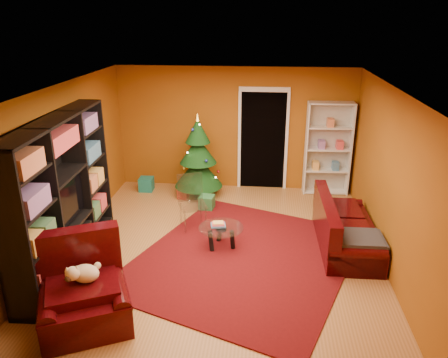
# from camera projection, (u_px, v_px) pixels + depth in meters

# --- Properties ---
(floor) EXTENTS (5.00, 5.50, 0.05)m
(floor) POSITION_uv_depth(u_px,v_px,m) (222.00, 249.00, 7.17)
(floor) COLOR #97612F
(floor) RESTS_ON ground
(ceiling) EXTENTS (5.00, 5.50, 0.05)m
(ceiling) POSITION_uv_depth(u_px,v_px,m) (221.00, 86.00, 6.23)
(ceiling) COLOR silver
(ceiling) RESTS_ON wall_back
(wall_back) EXTENTS (5.00, 0.05, 2.60)m
(wall_back) POSITION_uv_depth(u_px,v_px,m) (235.00, 129.00, 9.28)
(wall_back) COLOR #904E11
(wall_back) RESTS_ON ground
(wall_left) EXTENTS (0.05, 5.50, 2.60)m
(wall_left) POSITION_uv_depth(u_px,v_px,m) (64.00, 168.00, 6.94)
(wall_left) COLOR #904E11
(wall_left) RESTS_ON ground
(wall_right) EXTENTS (0.05, 5.50, 2.60)m
(wall_right) POSITION_uv_depth(u_px,v_px,m) (390.00, 179.00, 6.47)
(wall_right) COLOR #904E11
(wall_right) RESTS_ON ground
(doorway) EXTENTS (1.06, 0.60, 2.16)m
(doorway) POSITION_uv_depth(u_px,v_px,m) (263.00, 141.00, 9.28)
(doorway) COLOR black
(doorway) RESTS_ON floor
(rug) EXTENTS (4.11, 4.41, 0.02)m
(rug) POSITION_uv_depth(u_px,v_px,m) (244.00, 258.00, 6.83)
(rug) COLOR #540B0D
(rug) RESTS_ON floor
(media_unit) EXTENTS (0.57, 2.94, 2.25)m
(media_unit) POSITION_uv_depth(u_px,v_px,m) (62.00, 194.00, 6.36)
(media_unit) COLOR black
(media_unit) RESTS_ON floor
(christmas_tree) EXTENTS (1.08, 1.08, 1.77)m
(christmas_tree) POSITION_uv_depth(u_px,v_px,m) (198.00, 156.00, 8.93)
(christmas_tree) COLOR black
(christmas_tree) RESTS_ON floor
(gift_box_teal) EXTENTS (0.30, 0.30, 0.29)m
(gift_box_teal) POSITION_uv_depth(u_px,v_px,m) (146.00, 184.00, 9.42)
(gift_box_teal) COLOR #13665D
(gift_box_teal) RESTS_ON floor
(gift_box_green) EXTENTS (0.30, 0.30, 0.27)m
(gift_box_green) POSITION_uv_depth(u_px,v_px,m) (207.00, 202.00, 8.53)
(gift_box_green) COLOR #256834
(gift_box_green) RESTS_ON floor
(gift_box_red) EXTENTS (0.23, 0.23, 0.21)m
(gift_box_red) POSITION_uv_depth(u_px,v_px,m) (183.00, 193.00, 9.05)
(gift_box_red) COLOR maroon
(gift_box_red) RESTS_ON floor
(white_bookshelf) EXTENTS (0.93, 0.36, 1.99)m
(white_bookshelf) POSITION_uv_depth(u_px,v_px,m) (328.00, 149.00, 9.03)
(white_bookshelf) COLOR white
(white_bookshelf) RESTS_ON floor
(armchair) EXTENTS (1.50, 1.50, 0.88)m
(armchair) POSITION_uv_depth(u_px,v_px,m) (83.00, 292.00, 5.28)
(armchair) COLOR black
(armchair) RESTS_ON rug
(dog) EXTENTS (0.49, 0.44, 0.29)m
(dog) POSITION_uv_depth(u_px,v_px,m) (85.00, 273.00, 5.27)
(dog) COLOR beige
(dog) RESTS_ON armchair
(sofa) EXTENTS (0.89, 1.92, 0.82)m
(sofa) POSITION_uv_depth(u_px,v_px,m) (347.00, 224.00, 7.06)
(sofa) COLOR black
(sofa) RESTS_ON rug
(coffee_table) EXTENTS (0.85, 0.85, 0.46)m
(coffee_table) POSITION_uv_depth(u_px,v_px,m) (221.00, 237.00, 7.10)
(coffee_table) COLOR gray
(coffee_table) RESTS_ON rug
(acrylic_chair) EXTENTS (0.60, 0.62, 0.88)m
(acrylic_chair) POSITION_uv_depth(u_px,v_px,m) (193.00, 206.00, 7.65)
(acrylic_chair) COLOR #66605B
(acrylic_chair) RESTS_ON rug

